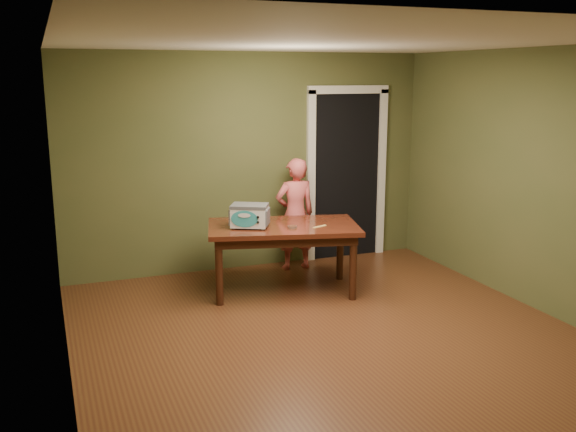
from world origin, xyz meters
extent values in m
plane|color=#553018|center=(0.00, 0.00, 0.00)|extent=(5.00, 5.00, 0.00)
cube|color=brown|center=(0.00, 2.50, 1.30)|extent=(4.50, 0.02, 2.60)
cube|color=brown|center=(0.00, -2.50, 1.30)|extent=(4.50, 0.02, 2.60)
cube|color=brown|center=(-2.25, 0.00, 1.30)|extent=(0.02, 5.00, 2.60)
cube|color=brown|center=(2.25, 0.00, 1.30)|extent=(0.02, 5.00, 2.60)
cube|color=white|center=(0.00, 0.00, 2.60)|extent=(4.50, 5.00, 0.02)
cube|color=black|center=(1.30, 2.80, 1.05)|extent=(0.90, 0.60, 2.10)
cube|color=black|center=(1.30, 2.48, 1.05)|extent=(0.90, 0.02, 2.10)
cube|color=white|center=(0.80, 2.47, 1.05)|extent=(0.10, 0.06, 2.20)
cube|color=white|center=(1.80, 2.47, 1.05)|extent=(0.10, 0.06, 2.20)
cube|color=white|center=(1.30, 2.47, 2.15)|extent=(1.10, 0.06, 0.10)
cube|color=#3D190E|center=(0.04, 1.45, 0.72)|extent=(1.77, 1.27, 0.05)
cube|color=black|center=(0.04, 1.45, 0.65)|extent=(1.63, 1.13, 0.10)
cylinder|color=black|center=(-0.72, 1.29, 0.35)|extent=(0.08, 0.08, 0.70)
cylinder|color=black|center=(-0.55, 1.96, 0.35)|extent=(0.08, 0.08, 0.70)
cylinder|color=black|center=(0.63, 0.94, 0.35)|extent=(0.08, 0.08, 0.70)
cylinder|color=black|center=(0.81, 1.61, 0.35)|extent=(0.08, 0.08, 0.70)
cylinder|color=#4C4F54|center=(-0.51, 1.45, 0.76)|extent=(0.03, 0.03, 0.02)
cylinder|color=#4C4F54|center=(-0.42, 1.63, 0.76)|extent=(0.03, 0.03, 0.02)
cylinder|color=#4C4F54|center=(-0.24, 1.31, 0.76)|extent=(0.03, 0.03, 0.02)
cylinder|color=#4C4F54|center=(-0.15, 1.48, 0.76)|extent=(0.03, 0.03, 0.02)
cube|color=silver|center=(-0.33, 1.47, 0.87)|extent=(0.45, 0.41, 0.21)
cube|color=#4C4F54|center=(-0.33, 1.47, 0.98)|extent=(0.46, 0.41, 0.03)
cube|color=#4C4F54|center=(-0.50, 1.56, 0.87)|extent=(0.13, 0.22, 0.16)
cube|color=#4C4F54|center=(-0.16, 1.38, 0.87)|extent=(0.13, 0.22, 0.16)
ellipsoid|color=teal|center=(-0.42, 1.36, 0.87)|extent=(0.25, 0.14, 0.18)
cylinder|color=black|center=(-0.30, 1.29, 0.89)|extent=(0.03, 0.02, 0.03)
cylinder|color=black|center=(-0.30, 1.29, 0.84)|extent=(0.02, 0.02, 0.02)
cylinder|color=silver|center=(0.08, 1.29, 0.76)|extent=(0.10, 0.10, 0.02)
cylinder|color=#4B2919|center=(0.08, 1.29, 0.77)|extent=(0.09, 0.09, 0.01)
cube|color=#FED46E|center=(0.37, 1.22, 0.75)|extent=(0.18, 0.09, 0.01)
imported|color=#DE5B5C|center=(0.48, 2.20, 0.68)|extent=(0.50, 0.33, 1.36)
camera|label=1|loc=(-2.33, -4.84, 2.33)|focal=40.00mm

